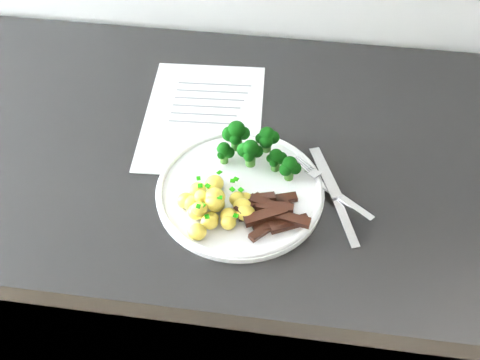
# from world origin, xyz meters

# --- Properties ---
(counter) EXTENTS (2.48, 0.62, 0.93)m
(counter) POSITION_xyz_m (0.04, 1.66, 0.46)
(counter) COLOR black
(counter) RESTS_ON ground
(recipe_paper) EXTENTS (0.22, 0.30, 0.00)m
(recipe_paper) POSITION_xyz_m (-0.09, 1.73, 0.93)
(recipe_paper) COLOR silver
(recipe_paper) RESTS_ON counter
(plate) EXTENTS (0.25, 0.25, 0.01)m
(plate) POSITION_xyz_m (-0.00, 1.56, 0.94)
(plate) COLOR white
(plate) RESTS_ON counter
(broccoli) EXTENTS (0.13, 0.08, 0.06)m
(broccoli) POSITION_xyz_m (0.01, 1.62, 0.97)
(broccoli) COLOR #2E5E1C
(broccoli) RESTS_ON plate
(potatoes) EXTENTS (0.12, 0.12, 0.04)m
(potatoes) POSITION_xyz_m (-0.03, 1.52, 0.95)
(potatoes) COLOR yellow
(potatoes) RESTS_ON plate
(beef_strips) EXTENTS (0.11, 0.10, 0.02)m
(beef_strips) POSITION_xyz_m (0.05, 1.52, 0.95)
(beef_strips) COLOR black
(beef_strips) RESTS_ON plate
(fork) EXTENTS (0.13, 0.12, 0.01)m
(fork) POSITION_xyz_m (0.14, 1.57, 0.95)
(fork) COLOR silver
(fork) RESTS_ON plate
(knife) EXTENTS (0.08, 0.19, 0.02)m
(knife) POSITION_xyz_m (0.14, 1.55, 0.94)
(knife) COLOR silver
(knife) RESTS_ON plate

